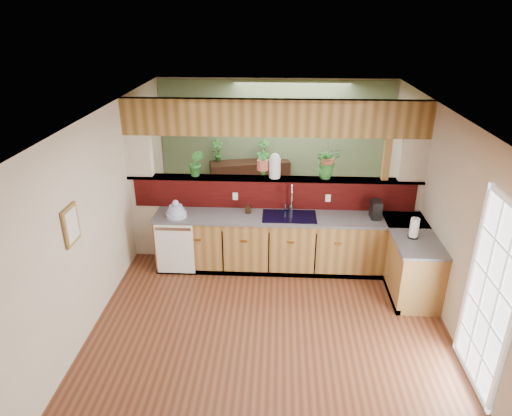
# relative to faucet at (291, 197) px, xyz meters

# --- Properties ---
(ground) EXTENTS (4.60, 7.00, 0.01)m
(ground) POSITION_rel_faucet_xyz_m (-0.27, -1.13, -1.15)
(ground) COLOR #5C301C
(ground) RESTS_ON ground
(ceiling) EXTENTS (4.60, 7.00, 0.01)m
(ceiling) POSITION_rel_faucet_xyz_m (-0.27, -1.13, 1.45)
(ceiling) COLOR brown
(ceiling) RESTS_ON ground
(wall_back) EXTENTS (4.60, 0.02, 2.60)m
(wall_back) POSITION_rel_faucet_xyz_m (-0.27, 2.37, 0.15)
(wall_back) COLOR beige
(wall_back) RESTS_ON ground
(wall_left) EXTENTS (0.02, 7.00, 2.60)m
(wall_left) POSITION_rel_faucet_xyz_m (-2.57, -1.13, 0.15)
(wall_left) COLOR beige
(wall_left) RESTS_ON ground
(wall_right) EXTENTS (0.02, 7.00, 2.60)m
(wall_right) POSITION_rel_faucet_xyz_m (2.03, -1.13, 0.15)
(wall_right) COLOR beige
(wall_right) RESTS_ON ground
(pass_through_partition) EXTENTS (4.60, 0.21, 2.60)m
(pass_through_partition) POSITION_rel_faucet_xyz_m (-0.24, 0.22, 0.04)
(pass_through_partition) COLOR beige
(pass_through_partition) RESTS_ON ground
(pass_through_ledge) EXTENTS (4.60, 0.21, 0.04)m
(pass_through_ledge) POSITION_rel_faucet_xyz_m (-0.27, 0.22, 0.22)
(pass_through_ledge) COLOR brown
(pass_through_ledge) RESTS_ON ground
(header_beam) EXTENTS (4.60, 0.15, 0.55)m
(header_beam) POSITION_rel_faucet_xyz_m (-0.27, 0.22, 1.17)
(header_beam) COLOR brown
(header_beam) RESTS_ON ground
(sage_backwall) EXTENTS (4.55, 0.02, 2.55)m
(sage_backwall) POSITION_rel_faucet_xyz_m (-0.27, 2.35, 0.15)
(sage_backwall) COLOR #58714D
(sage_backwall) RESTS_ON ground
(countertop) EXTENTS (4.14, 1.52, 0.90)m
(countertop) POSITION_rel_faucet_xyz_m (0.56, -0.26, -0.70)
(countertop) COLOR brown
(countertop) RESTS_ON ground
(dishwasher) EXTENTS (0.58, 0.03, 0.82)m
(dishwasher) POSITION_rel_faucet_xyz_m (-1.75, -0.47, -0.70)
(dishwasher) COLOR white
(dishwasher) RESTS_ON ground
(navy_sink) EXTENTS (0.82, 0.50, 0.18)m
(navy_sink) POSITION_rel_faucet_xyz_m (-0.02, -0.16, -0.33)
(navy_sink) COLOR black
(navy_sink) RESTS_ON countertop
(french_door) EXTENTS (0.06, 1.02, 2.16)m
(french_door) POSITION_rel_faucet_xyz_m (2.00, -2.43, -0.10)
(french_door) COLOR white
(french_door) RESTS_ON ground
(framed_print) EXTENTS (0.04, 0.35, 0.45)m
(framed_print) POSITION_rel_faucet_xyz_m (-2.55, -1.93, 0.40)
(framed_print) COLOR brown
(framed_print) RESTS_ON wall_left
(faucet) EXTENTS (0.21, 0.21, 0.47)m
(faucet) POSITION_rel_faucet_xyz_m (0.00, 0.00, 0.00)
(faucet) COLOR #B7B7B2
(faucet) RESTS_ON countertop
(dish_stack) EXTENTS (0.31, 0.31, 0.27)m
(dish_stack) POSITION_rel_faucet_xyz_m (-1.74, -0.26, -0.17)
(dish_stack) COLOR #A0ADCF
(dish_stack) RESTS_ON countertop
(soap_dispenser) EXTENTS (0.09, 0.09, 0.17)m
(soap_dispenser) POSITION_rel_faucet_xyz_m (-0.66, -0.06, -0.17)
(soap_dispenser) COLOR #342213
(soap_dispenser) RESTS_ON countertop
(coffee_maker) EXTENTS (0.15, 0.25, 0.27)m
(coffee_maker) POSITION_rel_faucet_xyz_m (1.27, -0.13, -0.13)
(coffee_maker) COLOR black
(coffee_maker) RESTS_ON countertop
(paper_towel) EXTENTS (0.15, 0.15, 0.31)m
(paper_towel) POSITION_rel_faucet_xyz_m (1.67, -0.76, -0.11)
(paper_towel) COLOR black
(paper_towel) RESTS_ON countertop
(glass_jar) EXTENTS (0.18, 0.18, 0.39)m
(glass_jar) POSITION_rel_faucet_xyz_m (-0.26, 0.22, 0.43)
(glass_jar) COLOR silver
(glass_jar) RESTS_ON pass_through_ledge
(ledge_plant_left) EXTENTS (0.26, 0.22, 0.43)m
(ledge_plant_left) POSITION_rel_faucet_xyz_m (-1.48, 0.22, 0.45)
(ledge_plant_left) COLOR #256625
(ledge_plant_left) RESTS_ON pass_through_ledge
(ledge_plant_right) EXTENTS (0.28, 0.28, 0.42)m
(ledge_plant_right) POSITION_rel_faucet_xyz_m (0.52, 0.22, 0.45)
(ledge_plant_right) COLOR #256625
(ledge_plant_right) RESTS_ON pass_through_ledge
(hanging_plant_a) EXTENTS (0.21, 0.18, 0.54)m
(hanging_plant_a) POSITION_rel_faucet_xyz_m (-0.45, 0.22, 0.60)
(hanging_plant_a) COLOR brown
(hanging_plant_a) RESTS_ON header_beam
(hanging_plant_b) EXTENTS (0.48, 0.45, 0.55)m
(hanging_plant_b) POSITION_rel_faucet_xyz_m (0.54, 0.22, 0.71)
(hanging_plant_b) COLOR brown
(hanging_plant_b) RESTS_ON header_beam
(shelving_console) EXTENTS (1.62, 0.78, 1.05)m
(shelving_console) POSITION_rel_faucet_xyz_m (-0.78, 2.12, -0.65)
(shelving_console) COLOR black
(shelving_console) RESTS_ON ground
(shelf_plant_a) EXTENTS (0.26, 0.20, 0.44)m
(shelf_plant_a) POSITION_rel_faucet_xyz_m (-1.41, 2.12, 0.09)
(shelf_plant_a) COLOR #256625
(shelf_plant_a) RESTS_ON shelving_console
(shelf_plant_b) EXTENTS (0.28, 0.28, 0.44)m
(shelf_plant_b) POSITION_rel_faucet_xyz_m (-0.50, 2.12, 0.09)
(shelf_plant_b) COLOR #256625
(shelf_plant_b) RESTS_ON shelving_console
(floor_plant) EXTENTS (0.91, 0.85, 0.82)m
(floor_plant) POSITION_rel_faucet_xyz_m (0.43, 1.47, -0.74)
(floor_plant) COLOR #256625
(floor_plant) RESTS_ON ground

